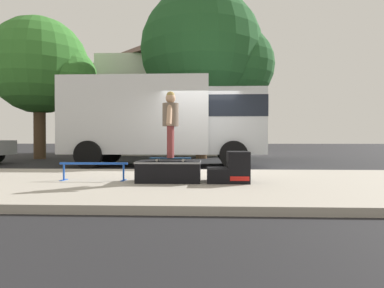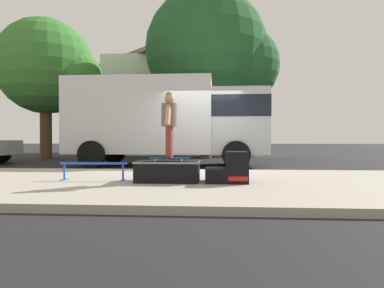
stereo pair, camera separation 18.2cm
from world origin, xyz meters
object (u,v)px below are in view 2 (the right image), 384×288
skate_box (168,171)px  street_tree_neighbour (51,69)px  kicker_ramp (230,169)px  grind_rail (93,167)px  box_truck (169,118)px  skateboard (169,158)px  street_tree_main (213,54)px  skater_kid (169,119)px

skate_box → street_tree_neighbour: size_ratio=0.18×
kicker_ramp → grind_rail: (-2.72, 0.12, 0.02)m
skate_box → box_truck: box_truck is taller
box_truck → grind_rail: bearing=-98.4°
kicker_ramp → grind_rail: size_ratio=0.58×
kicker_ramp → street_tree_neighbour: bearing=131.6°
skate_box → grind_rail: bearing=175.3°
box_truck → street_tree_neighbour: (-6.43, 4.06, 2.71)m
skateboard → street_tree_neighbour: 12.49m
kicker_ramp → box_truck: 5.87m
grind_rail → street_tree_neighbour: size_ratio=0.20×
kicker_ramp → skateboard: 1.19m
grind_rail → street_tree_neighbour: street_tree_neighbour is taller
box_truck → street_tree_main: size_ratio=0.83×
grind_rail → street_tree_main: bearing=76.8°
grind_rail → box_truck: box_truck is taller
street_tree_neighbour → skate_box: bearing=-52.8°
box_truck → street_tree_neighbour: bearing=147.7°
skateboard → box_truck: box_truck is taller
skateboard → skater_kid: skater_kid is taller
skate_box → skateboard: (0.03, -0.01, 0.24)m
box_truck → street_tree_main: bearing=71.6°
skateboard → street_tree_neighbour: (-7.20, 9.45, 3.84)m
skate_box → skater_kid: size_ratio=0.96×
skate_box → grind_rail: skate_box is taller
skate_box → box_truck: 5.60m
skater_kid → street_tree_main: street_tree_main is taller
kicker_ramp → street_tree_neighbour: (-8.37, 9.44, 4.05)m
skate_box → skateboard: bearing=-20.0°
grind_rail → box_truck: (0.77, 5.25, 1.32)m
skate_box → kicker_ramp: (1.20, -0.00, 0.03)m
skate_box → kicker_ramp: bearing=-0.0°
grind_rail → skater_kid: bearing=-5.0°
box_truck → street_tree_neighbour: 8.07m
box_truck → street_tree_main: street_tree_main is taller
skateboard → box_truck: size_ratio=0.11×
street_tree_neighbour → box_truck: bearing=-32.3°
skateboard → box_truck: (-0.78, 5.38, 1.13)m
kicker_ramp → skateboard: kicker_ramp is taller
street_tree_neighbour → skateboard: bearing=-52.7°
kicker_ramp → grind_rail: kicker_ramp is taller
street_tree_main → street_tree_neighbour: street_tree_main is taller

